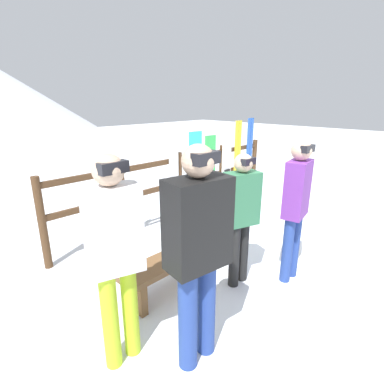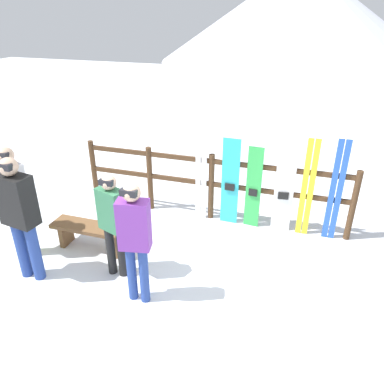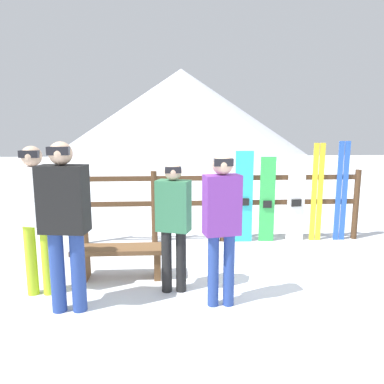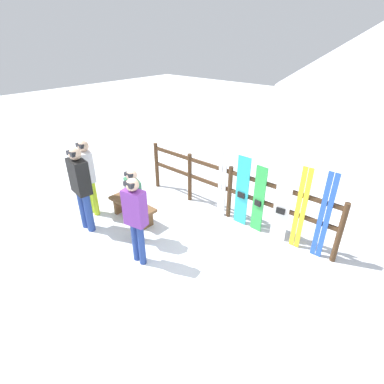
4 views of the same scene
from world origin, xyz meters
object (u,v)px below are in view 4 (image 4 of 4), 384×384
at_px(person_plaid_green, 134,201).
at_px(snowboard_cyan, 242,192).
at_px(person_purple, 135,215).
at_px(snowboard_green, 259,200).
at_px(snowboard_white, 282,207).
at_px(ski_pair_yellow, 301,209).
at_px(person_white, 88,173).
at_px(bench, 132,207).
at_px(ski_pair_white, 222,183).
at_px(person_black, 81,184).
at_px(ski_pair_blue, 324,217).

xyz_separation_m(person_plaid_green, snowboard_cyan, (1.20, 1.88, -0.13)).
relative_size(person_purple, snowboard_green, 1.15).
bearing_deg(person_plaid_green, snowboard_white, 41.82).
distance_m(snowboard_white, ski_pair_yellow, 0.37).
relative_size(person_white, snowboard_green, 1.20).
height_order(bench, snowboard_cyan, snowboard_cyan).
distance_m(ski_pair_white, snowboard_white, 1.42).
height_order(snowboard_cyan, ski_pair_yellow, ski_pair_yellow).
distance_m(snowboard_cyan, snowboard_white, 0.90).
height_order(bench, snowboard_white, snowboard_white).
xyz_separation_m(person_white, ski_pair_white, (2.25, 1.86, -0.23)).
relative_size(snowboard_cyan, snowboard_green, 1.07).
bearing_deg(person_white, person_plaid_green, -0.72).
distance_m(person_white, snowboard_cyan, 3.35).
bearing_deg(person_purple, person_black, -178.96).
xyz_separation_m(person_black, snowboard_cyan, (2.33, 2.29, -0.27)).
relative_size(person_black, snowboard_white, 1.21).
bearing_deg(ski_pair_blue, person_black, -150.20).
bearing_deg(snowboard_cyan, snowboard_green, -0.01).
bearing_deg(ski_pair_blue, ski_pair_white, 180.00).
distance_m(person_black, ski_pair_yellow, 4.26).
bearing_deg(person_purple, person_plaid_green, 143.04).
xyz_separation_m(person_purple, person_white, (-2.08, 0.40, 0.03)).
bearing_deg(snowboard_white, person_plaid_green, -138.18).
bearing_deg(ski_pair_blue, ski_pair_yellow, -180.00).
relative_size(snowboard_cyan, snowboard_white, 1.04).
xyz_separation_m(bench, ski_pair_yellow, (3.14, 1.45, 0.53)).
distance_m(snowboard_cyan, ski_pair_yellow, 1.26).
distance_m(bench, person_black, 1.21).
bearing_deg(ski_pair_yellow, person_purple, -130.68).
bearing_deg(person_purple, ski_pair_yellow, 49.32).
height_order(person_white, snowboard_green, person_white).
height_order(snowboard_cyan, ski_pair_blue, ski_pair_blue).
height_order(bench, ski_pair_yellow, ski_pair_yellow).
bearing_deg(snowboard_white, person_white, -153.12).
bearing_deg(person_plaid_green, snowboard_green, 49.56).
bearing_deg(ski_pair_white, bench, -133.27).
bearing_deg(person_purple, bench, 145.38).
xyz_separation_m(snowboard_green, ski_pair_blue, (1.28, 0.00, 0.13)).
relative_size(snowboard_green, ski_pair_yellow, 0.87).
xyz_separation_m(person_white, snowboard_green, (3.17, 1.86, -0.30)).
relative_size(snowboard_green, ski_pair_blue, 0.85).
relative_size(person_plaid_green, ski_pair_blue, 0.91).
height_order(snowboard_green, ski_pair_yellow, ski_pair_yellow).
relative_size(person_black, snowboard_green, 1.25).
distance_m(bench, snowboard_green, 2.73).
bearing_deg(ski_pair_yellow, ski_pair_blue, 0.00).
relative_size(ski_pair_yellow, ski_pair_blue, 0.98).
relative_size(ski_pair_white, ski_pair_blue, 0.93).
xyz_separation_m(person_plaid_green, person_black, (-1.13, -0.41, 0.14)).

